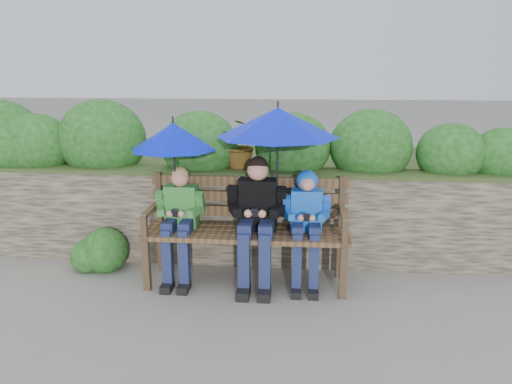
# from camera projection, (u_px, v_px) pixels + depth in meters

# --- Properties ---
(ground) EXTENTS (60.00, 60.00, 0.00)m
(ground) POSITION_uv_depth(u_px,v_px,m) (255.00, 289.00, 4.85)
(ground) COLOR gray
(ground) RESTS_ON ground
(garden_backdrop) EXTENTS (8.00, 2.84, 1.79)m
(garden_backdrop) POSITION_uv_depth(u_px,v_px,m) (263.00, 187.00, 6.24)
(garden_backdrop) COLOR #3D382E
(garden_backdrop) RESTS_ON ground
(park_bench) EXTENTS (2.00, 0.59, 1.05)m
(park_bench) POSITION_uv_depth(u_px,v_px,m) (247.00, 223.00, 4.93)
(park_bench) COLOR #493825
(park_bench) RESTS_ON ground
(boy_left) EXTENTS (0.47, 0.54, 1.16)m
(boy_left) POSITION_uv_depth(u_px,v_px,m) (179.00, 217.00, 4.89)
(boy_left) COLOR #378938
(boy_left) RESTS_ON ground
(boy_middle) EXTENTS (0.55, 0.64, 1.27)m
(boy_middle) POSITION_uv_depth(u_px,v_px,m) (257.00, 215.00, 4.79)
(boy_middle) COLOR black
(boy_middle) RESTS_ON ground
(boy_right) EXTENTS (0.45, 0.55, 1.14)m
(boy_right) POSITION_uv_depth(u_px,v_px,m) (306.00, 217.00, 4.78)
(boy_right) COLOR blue
(boy_right) RESTS_ON ground
(umbrella_left) EXTENTS (0.83, 0.83, 0.89)m
(umbrella_left) POSITION_uv_depth(u_px,v_px,m) (173.00, 136.00, 4.74)
(umbrella_left) COLOR #0015ED
(umbrella_left) RESTS_ON ground
(umbrella_right) EXTENTS (1.16, 1.16, 1.01)m
(umbrella_right) POSITION_uv_depth(u_px,v_px,m) (278.00, 123.00, 4.63)
(umbrella_right) COLOR #0015ED
(umbrella_right) RESTS_ON ground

